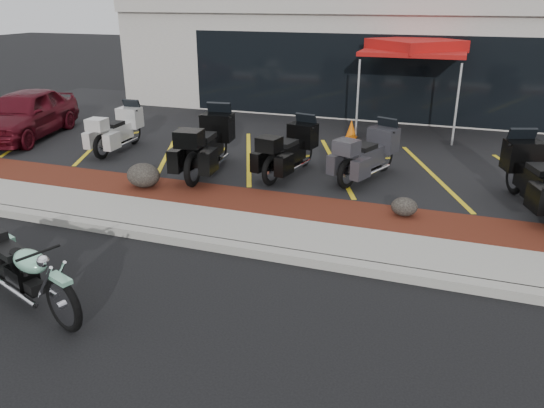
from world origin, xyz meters
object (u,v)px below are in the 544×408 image
at_px(hero_cruiser, 63,296).
at_px(touring_white, 133,122).
at_px(traffic_cone, 351,129).
at_px(parked_car, 25,114).
at_px(popup_canopy, 415,48).

xyz_separation_m(hero_cruiser, touring_white, (-3.88, 7.47, 0.26)).
bearing_deg(traffic_cone, hero_cruiser, -98.26).
distance_m(touring_white, parked_car, 3.23).
height_order(hero_cruiser, touring_white, touring_white).
xyz_separation_m(hero_cruiser, popup_canopy, (2.87, 11.46, 2.01)).
distance_m(touring_white, traffic_cone, 5.96).
xyz_separation_m(traffic_cone, popup_canopy, (1.41, 1.37, 2.09)).
xyz_separation_m(touring_white, parked_car, (-3.21, -0.38, 0.07)).
relative_size(traffic_cone, popup_canopy, 0.17).
bearing_deg(traffic_cone, touring_white, -153.86).
distance_m(hero_cruiser, parked_car, 10.03).
bearing_deg(popup_canopy, traffic_cone, -140.33).
bearing_deg(parked_car, traffic_cone, 6.09).
bearing_deg(popup_canopy, parked_car, -160.83).
bearing_deg(touring_white, traffic_cone, -66.26).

